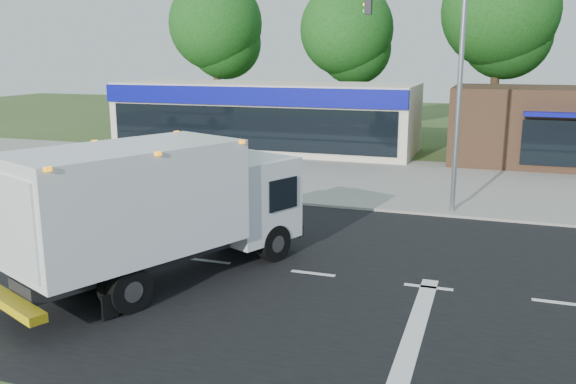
{
  "coord_description": "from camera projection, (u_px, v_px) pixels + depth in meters",
  "views": [
    {
      "loc": [
        4.32,
        -14.62,
        5.69
      ],
      "look_at": [
        -1.38,
        1.97,
        1.7
      ],
      "focal_mm": 38.0,
      "sensor_mm": 36.0,
      "label": 1
    }
  ],
  "objects": [
    {
      "name": "brown_storefront",
      "position": [
        551.0,
        126.0,
        31.88
      ],
      "size": [
        10.0,
        6.7,
        4.0
      ],
      "color": "#382316",
      "rests_on": "ground"
    },
    {
      "name": "ground",
      "position": [
        313.0,
        274.0,
        16.11
      ],
      "size": [
        120.0,
        120.0,
        0.0
      ],
      "primitive_type": "plane",
      "color": "#385123",
      "rests_on": "ground"
    },
    {
      "name": "sidewalk",
      "position": [
        373.0,
        202.0,
        23.66
      ],
      "size": [
        60.0,
        2.4,
        0.12
      ],
      "primitive_type": "cube",
      "color": "gray",
      "rests_on": "ground"
    },
    {
      "name": "lane_markings",
      "position": [
        351.0,
        299.0,
        14.44
      ],
      "size": [
        55.2,
        7.0,
        0.01
      ],
      "color": "silver",
      "rests_on": "road_asphalt"
    },
    {
      "name": "retail_strip_mall",
      "position": [
        265.0,
        116.0,
        36.9
      ],
      "size": [
        18.0,
        6.2,
        4.0
      ],
      "color": "beige",
      "rests_on": "ground"
    },
    {
      "name": "road_asphalt",
      "position": [
        313.0,
        274.0,
        16.11
      ],
      "size": [
        60.0,
        14.0,
        0.02
      ],
      "primitive_type": "cube",
      "color": "black",
      "rests_on": "ground"
    },
    {
      "name": "background_trees",
      "position": [
        422.0,
        28.0,
        40.72
      ],
      "size": [
        36.77,
        7.39,
        12.1
      ],
      "color": "#332114",
      "rests_on": "ground"
    },
    {
      "name": "emergency_worker",
      "position": [
        114.0,
        249.0,
        15.26
      ],
      "size": [
        0.71,
        0.76,
        1.85
      ],
      "rotation": [
        0.0,
        0.0,
        0.95
      ],
      "color": "#CCB788",
      "rests_on": "ground"
    },
    {
      "name": "parking_apron",
      "position": [
        397.0,
        176.0,
        29.02
      ],
      "size": [
        60.0,
        9.0,
        0.02
      ],
      "primitive_type": "cube",
      "color": "gray",
      "rests_on": "ground"
    },
    {
      "name": "traffic_signal_pole",
      "position": [
        441.0,
        76.0,
        21.29
      ],
      "size": [
        3.51,
        0.25,
        8.0
      ],
      "color": "gray",
      "rests_on": "ground"
    },
    {
      "name": "ems_box_truck",
      "position": [
        159.0,
        202.0,
        15.18
      ],
      "size": [
        5.56,
        8.43,
        3.6
      ],
      "rotation": [
        0.0,
        0.0,
        1.15
      ],
      "color": "black",
      "rests_on": "ground"
    }
  ]
}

